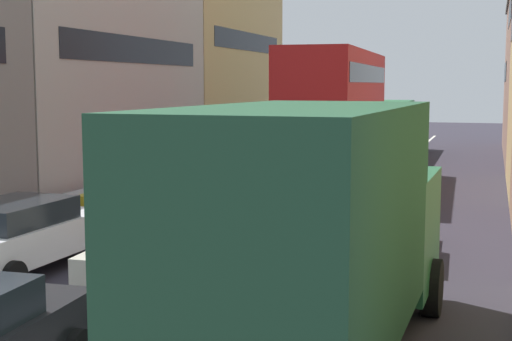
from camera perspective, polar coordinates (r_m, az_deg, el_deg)
sidewalk_left at (r=29.00m, az=-7.69°, el=-0.75°), size 2.60×64.00×0.14m
lane_stripe_left at (r=27.22m, az=1.83°, el=-1.32°), size 0.16×60.00×0.01m
lane_stripe_right at (r=26.48m, az=8.92°, el=-1.62°), size 0.16×60.00×0.01m
building_row_left at (r=34.13m, az=-13.60°, el=9.00°), size 7.20×43.90×11.96m
removalist_box_truck at (r=9.58m, az=4.81°, el=-4.44°), size 2.85×7.76×3.58m
sedan_centre_lane_second at (r=13.75m, az=-6.90°, el=-6.04°), size 2.27×4.40×1.49m
wagon_left_lane_second at (r=15.66m, az=-18.09°, el=-4.75°), size 2.14×4.34×1.49m
hatchback_centre_lane_third at (r=18.49m, az=-0.61°, el=-2.68°), size 2.16×4.35×1.49m
sedan_left_lane_third at (r=20.46m, az=-9.01°, el=-1.85°), size 2.25×4.39×1.49m
sedan_right_lane_behind_truck at (r=16.66m, az=9.02°, el=-3.81°), size 2.21×4.37×1.49m
bus_mid_queue_primary at (r=27.97m, az=6.30°, el=4.67°), size 3.08×10.58×5.06m
bus_far_queue_secondary at (r=39.84m, az=9.79°, el=3.69°), size 2.90×10.53×2.90m
pedestrian_near_kerb at (r=25.86m, az=-9.74°, el=0.26°), size 0.51×0.34×1.66m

